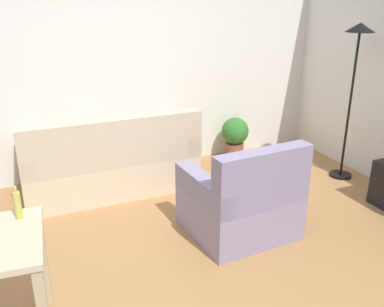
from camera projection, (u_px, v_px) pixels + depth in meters
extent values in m
cube|color=#9E7042|center=(205.00, 257.00, 3.64)|extent=(5.20, 4.40, 0.02)
cube|color=silver|center=(127.00, 61.00, 5.03)|extent=(5.20, 0.10, 2.70)
cube|color=beige|center=(110.00, 172.00, 4.82)|extent=(1.90, 0.84, 0.40)
cube|color=#C0AD91|center=(115.00, 143.00, 4.36)|extent=(1.90, 0.16, 0.52)
cube|color=#C8B597|center=(181.00, 136.00, 5.04)|extent=(0.16, 0.84, 0.22)
cube|color=#C8B597|center=(25.00, 158.00, 4.38)|extent=(0.16, 0.84, 0.22)
cylinder|color=black|center=(340.00, 175.00, 5.21)|extent=(0.26, 0.26, 0.03)
cylinder|color=black|center=(350.00, 107.00, 4.90)|extent=(0.03, 0.03, 1.68)
cone|color=black|center=(360.00, 27.00, 4.58)|extent=(0.32, 0.32, 0.10)
cube|color=tan|center=(43.00, 260.00, 2.97)|extent=(0.06, 0.06, 0.72)
cylinder|color=brown|center=(234.00, 151.00, 5.72)|extent=(0.24, 0.24, 0.22)
sphere|color=#2D6B28|center=(235.00, 131.00, 5.63)|extent=(0.36, 0.36, 0.36)
cube|color=gray|center=(238.00, 211.00, 3.96)|extent=(0.95, 0.89, 0.40)
cube|color=slate|center=(263.00, 180.00, 3.52)|extent=(0.91, 0.21, 0.52)
cube|color=gray|center=(272.00, 173.00, 4.01)|extent=(0.21, 0.85, 0.22)
cube|color=gray|center=(204.00, 189.00, 3.69)|extent=(0.21, 0.85, 0.22)
cylinder|color=#BCB24C|center=(18.00, 205.00, 2.69)|extent=(0.05, 0.05, 0.18)
cylinder|color=#BCB24C|center=(15.00, 189.00, 2.65)|extent=(0.02, 0.02, 0.04)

